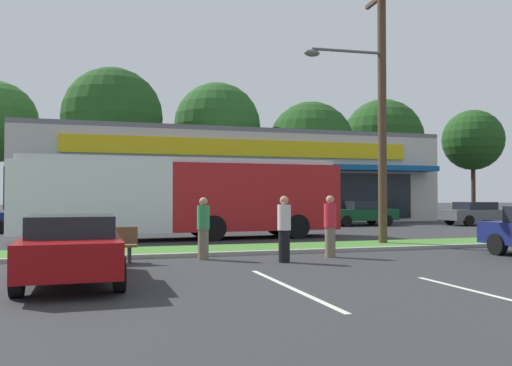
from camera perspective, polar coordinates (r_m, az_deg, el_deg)
name	(u,v)px	position (r m, az deg, el deg)	size (l,w,h in m)	color
grass_median	(327,246)	(18.22, 7.52, -6.70)	(56.00, 2.20, 0.12)	#427A2D
curb_lip	(343,250)	(17.12, 9.24, -7.04)	(56.00, 0.24, 0.12)	#99968C
parking_stripe_0	(291,288)	(10.40, 3.69, -11.03)	(0.12, 4.80, 0.01)	silver
parking_stripe_1	(502,298)	(10.27, 24.69, -11.02)	(0.12, 4.80, 0.01)	silver
storefront_building	(227,178)	(39.05, -3.09, 0.55)	(28.21, 12.08, 6.17)	#BCB7AD
tree_mid_left	(113,118)	(45.42, -15.00, 6.71)	(8.12, 8.12, 12.20)	#473323
tree_mid	(217,126)	(49.20, -4.15, 6.04)	(7.87, 7.87, 12.08)	#473323
tree_mid_right	(311,145)	(50.07, 5.88, 4.09)	(7.91, 7.91, 10.51)	#473323
tree_right	(383,140)	(55.93, 13.35, 4.48)	(8.19, 8.19, 11.56)	#473323
tree_far_right	(473,140)	(60.17, 22.06, 4.24)	(6.24, 6.24, 10.72)	#473323
utility_pole	(378,102)	(19.51, 12.85, 8.39)	(3.02, 2.40, 9.42)	#4C3826
city_bus	(183,196)	(21.89, -7.79, -1.34)	(13.02, 2.98, 3.25)	#AD191E
bus_stop_bench	(105,244)	(14.37, -15.72, -6.30)	(1.60, 0.45, 0.95)	brown
car_0	(33,217)	(28.43, -22.59, -3.34)	(4.49, 1.94, 1.41)	navy
car_3	(478,213)	(35.20, 22.49, -2.96)	(4.49, 1.97, 1.40)	#515459
car_4	(72,247)	(11.41, -18.96, -6.47)	(1.93, 4.36, 1.37)	maroon
car_5	(360,213)	(32.61, 11.01, -3.13)	(4.25, 2.02, 1.46)	#0C3F1E
pedestrian_near_bench	(330,226)	(15.50, 7.89, -4.57)	(0.36, 0.36, 1.76)	#726651
pedestrian_by_pole	(203,228)	(14.89, -5.62, -4.81)	(0.34, 0.34, 1.71)	#726651
pedestrian_mid	(284,229)	(14.19, 3.01, -4.90)	(0.35, 0.35, 1.75)	black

